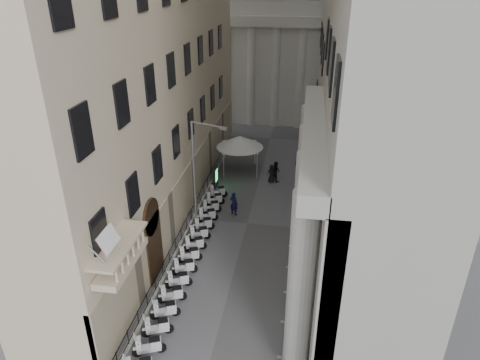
{
  "coord_description": "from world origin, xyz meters",
  "views": [
    {
      "loc": [
        3.95,
        -9.17,
        17.83
      ],
      "look_at": [
        -0.33,
        17.69,
        4.5
      ],
      "focal_mm": 32.0,
      "sensor_mm": 36.0,
      "label": 1
    }
  ],
  "objects_px": {
    "street_lamp": "(198,170)",
    "info_kiosk": "(215,177)",
    "pedestrian_a": "(234,204)",
    "pedestrian_b": "(276,171)",
    "security_tent": "(243,143)"
  },
  "relations": [
    {
      "from": "pedestrian_a",
      "to": "pedestrian_b",
      "type": "bearing_deg",
      "value": -88.47
    },
    {
      "from": "info_kiosk",
      "to": "pedestrian_a",
      "type": "bearing_deg",
      "value": -59.53
    },
    {
      "from": "security_tent",
      "to": "pedestrian_b",
      "type": "distance_m",
      "value": 4.17
    },
    {
      "from": "street_lamp",
      "to": "pedestrian_b",
      "type": "bearing_deg",
      "value": 84.33
    },
    {
      "from": "street_lamp",
      "to": "pedestrian_a",
      "type": "height_order",
      "value": "street_lamp"
    },
    {
      "from": "pedestrian_a",
      "to": "security_tent",
      "type": "bearing_deg",
      "value": -62.12
    },
    {
      "from": "security_tent",
      "to": "street_lamp",
      "type": "bearing_deg",
      "value": -97.33
    },
    {
      "from": "security_tent",
      "to": "street_lamp",
      "type": "height_order",
      "value": "street_lamp"
    },
    {
      "from": "security_tent",
      "to": "pedestrian_a",
      "type": "bearing_deg",
      "value": -86.24
    },
    {
      "from": "street_lamp",
      "to": "pedestrian_a",
      "type": "xyz_separation_m",
      "value": [
        1.98,
        3.13,
        -4.29
      ]
    },
    {
      "from": "pedestrian_a",
      "to": "pedestrian_b",
      "type": "distance_m",
      "value": 7.27
    },
    {
      "from": "security_tent",
      "to": "info_kiosk",
      "type": "distance_m",
      "value": 4.57
    },
    {
      "from": "pedestrian_a",
      "to": "pedestrian_b",
      "type": "height_order",
      "value": "pedestrian_a"
    },
    {
      "from": "street_lamp",
      "to": "info_kiosk",
      "type": "distance_m",
      "value": 8.84
    },
    {
      "from": "pedestrian_a",
      "to": "info_kiosk",
      "type": "bearing_deg",
      "value": -36.96
    }
  ]
}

